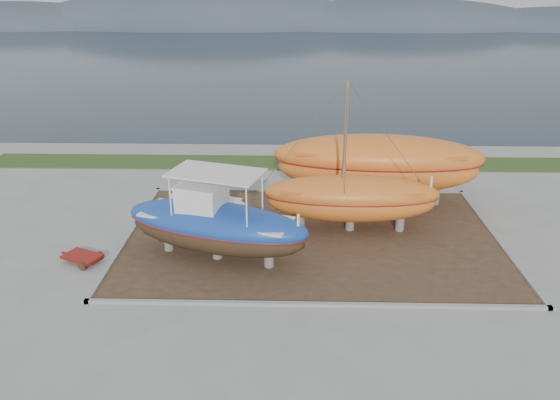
# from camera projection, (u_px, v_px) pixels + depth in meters

# --- Properties ---
(ground) EXTENTS (140.00, 140.00, 0.00)m
(ground) POSITION_uv_depth(u_px,v_px,m) (314.00, 279.00, 23.41)
(ground) COLOR gray
(ground) RESTS_ON ground
(dirt_patch) EXTENTS (18.00, 12.00, 0.06)m
(dirt_patch) POSITION_uv_depth(u_px,v_px,m) (312.00, 237.00, 27.09)
(dirt_patch) COLOR #422D1E
(dirt_patch) RESTS_ON ground
(curb_frame) EXTENTS (18.60, 12.60, 0.15)m
(curb_frame) POSITION_uv_depth(u_px,v_px,m) (312.00, 236.00, 27.08)
(curb_frame) COLOR gray
(curb_frame) RESTS_ON ground
(grass_strip) EXTENTS (44.00, 3.00, 0.08)m
(grass_strip) POSITION_uv_depth(u_px,v_px,m) (307.00, 163.00, 37.72)
(grass_strip) COLOR #284219
(grass_strip) RESTS_ON ground
(sea) EXTENTS (260.00, 100.00, 0.04)m
(sea) POSITION_uv_depth(u_px,v_px,m) (300.00, 56.00, 88.09)
(sea) COLOR #182631
(sea) RESTS_ON ground
(mountain_ridge) EXTENTS (200.00, 36.00, 20.00)m
(mountain_ridge) POSITION_uv_depth(u_px,v_px,m) (298.00, 26.00, 138.91)
(mountain_ridge) COLOR #333D49
(mountain_ridge) RESTS_ON ground
(blue_caique) EXTENTS (9.10, 5.15, 4.18)m
(blue_caique) POSITION_uv_depth(u_px,v_px,m) (216.00, 216.00, 24.25)
(blue_caique) COLOR #1A42A3
(blue_caique) RESTS_ON dirt_patch
(white_dinghy) EXTENTS (4.79, 3.06, 1.35)m
(white_dinghy) POSITION_uv_depth(u_px,v_px,m) (207.00, 206.00, 28.85)
(white_dinghy) COLOR white
(white_dinghy) RESTS_ON dirt_patch
(orange_sailboat) EXTENTS (8.75, 2.70, 7.53)m
(orange_sailboat) POSITION_uv_depth(u_px,v_px,m) (353.00, 159.00, 26.38)
(orange_sailboat) COLOR orange
(orange_sailboat) RESTS_ON dirt_patch
(orange_bare_hull) EXTENTS (11.83, 4.21, 3.81)m
(orange_bare_hull) POSITION_uv_depth(u_px,v_px,m) (377.00, 170.00, 30.49)
(orange_bare_hull) COLOR orange
(orange_bare_hull) RESTS_ON dirt_patch
(red_trailer) EXTENTS (2.79, 2.15, 0.35)m
(red_trailer) POSITION_uv_depth(u_px,v_px,m) (83.00, 259.00, 24.70)
(red_trailer) COLOR maroon
(red_trailer) RESTS_ON ground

